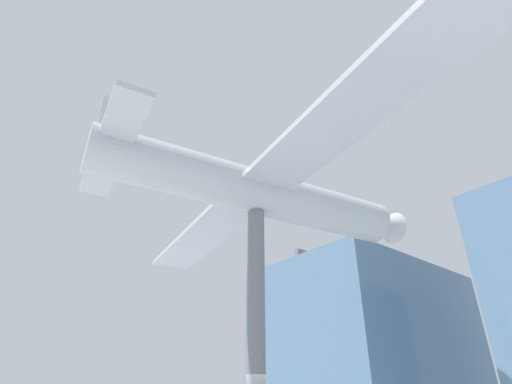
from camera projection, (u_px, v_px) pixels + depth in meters
glass_pavilion_left at (370, 349)px, 27.18m from camera, size 9.84×14.01×10.81m
support_pylon_central at (256, 326)px, 12.19m from camera, size 0.57×0.57×7.70m
suspended_airplane at (260, 193)px, 14.47m from camera, size 19.45×13.24×2.82m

